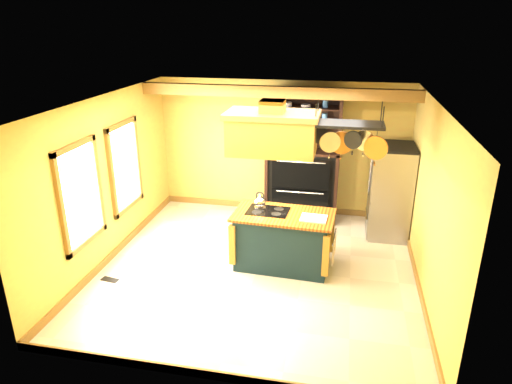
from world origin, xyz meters
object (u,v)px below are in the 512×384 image
(range_hood, at_px, (272,131))
(hutch, at_px, (302,172))
(kitchen_island, at_px, (283,239))
(refrigerator, at_px, (390,193))
(pot_rack, at_px, (349,133))

(range_hood, relative_size, hutch, 0.55)
(kitchen_island, height_order, refrigerator, refrigerator)
(range_hood, bearing_deg, refrigerator, 38.52)
(pot_rack, bearing_deg, range_hood, -180.00)
(range_hood, height_order, refrigerator, range_hood)
(pot_rack, bearing_deg, kitchen_island, 179.94)
(kitchen_island, distance_m, hutch, 2.09)
(refrigerator, relative_size, hutch, 0.67)
(kitchen_island, bearing_deg, refrigerator, 44.45)
(range_hood, xyz_separation_m, hutch, (0.29, 2.04, -1.29))
(kitchen_island, relative_size, refrigerator, 0.97)
(refrigerator, bearing_deg, kitchen_island, -138.46)
(pot_rack, distance_m, refrigerator, 2.27)
(kitchen_island, height_order, pot_rack, pot_rack)
(hutch, bearing_deg, pot_rack, -67.89)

